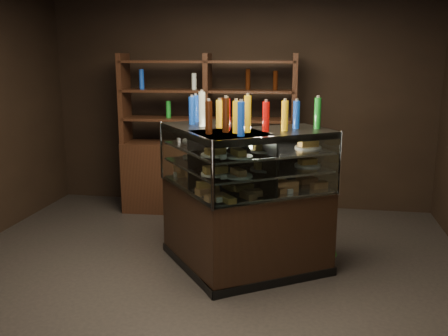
{
  "coord_description": "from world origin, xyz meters",
  "views": [
    {
      "loc": [
        0.96,
        -3.98,
        1.97
      ],
      "look_at": [
        0.21,
        0.22,
        1.01
      ],
      "focal_mm": 40.0,
      "sensor_mm": 36.0,
      "label": 1
    }
  ],
  "objects": [
    {
      "name": "back_shelving",
      "position": [
        -0.32,
        2.05,
        0.61
      ],
      "size": [
        2.19,
        0.54,
        2.0
      ],
      "rotation": [
        0.0,
        0.0,
        0.05
      ],
      "color": "black",
      "rests_on": "ground"
    },
    {
      "name": "potted_conifer",
      "position": [
        1.07,
        0.48,
        0.4
      ],
      "size": [
        0.33,
        0.33,
        0.7
      ],
      "rotation": [
        0.0,
        0.0,
        0.15
      ],
      "color": "black",
      "rests_on": "ground"
    },
    {
      "name": "bottles_top",
      "position": [
        0.32,
        0.34,
        1.48
      ],
      "size": [
        1.23,
        0.87,
        0.3
      ],
      "color": "#B20C0A",
      "rests_on": "display_case"
    },
    {
      "name": "room_shell",
      "position": [
        0.0,
        0.0,
        1.94
      ],
      "size": [
        5.02,
        5.02,
        3.01
      ],
      "color": "black",
      "rests_on": "ground"
    },
    {
      "name": "ground",
      "position": [
        0.0,
        0.0,
        0.0
      ],
      "size": [
        5.0,
        5.0,
        0.0
      ],
      "primitive_type": "plane",
      "color": "black",
      "rests_on": "ground"
    },
    {
      "name": "display_case",
      "position": [
        0.32,
        0.34,
        0.45
      ],
      "size": [
        1.75,
        1.36,
        1.34
      ],
      "rotation": [
        0.0,
        0.0,
        -0.18
      ],
      "color": "black",
      "rests_on": "ground"
    },
    {
      "name": "food_display",
      "position": [
        0.32,
        0.34,
        1.02
      ],
      "size": [
        1.4,
        1.01,
        0.42
      ],
      "color": "#C59146",
      "rests_on": "display_case"
    }
  ]
}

